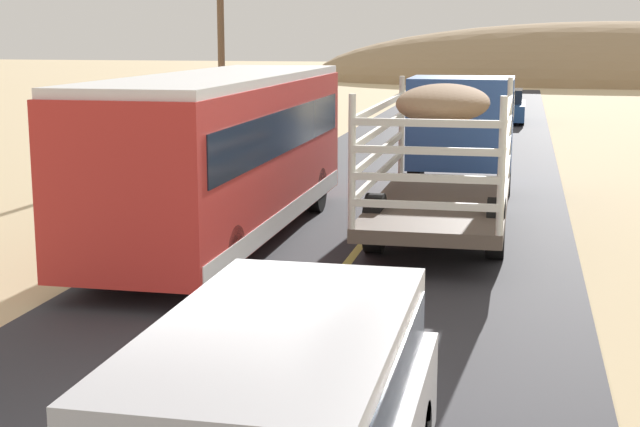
{
  "coord_description": "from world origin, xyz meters",
  "views": [
    {
      "loc": [
        2.91,
        -7.88,
        4.01
      ],
      "look_at": [
        0.0,
        5.6,
        1.34
      ],
      "focal_mm": 52.82,
      "sensor_mm": 36.0,
      "label": 1
    }
  ],
  "objects_px": {
    "bus": "(224,152)",
    "power_pole_mid": "(221,23)",
    "livestock_truck": "(455,132)",
    "car_far": "(504,107)"
  },
  "relations": [
    {
      "from": "bus",
      "to": "power_pole_mid",
      "type": "bearing_deg",
      "value": 108.1
    },
    {
      "from": "power_pole_mid",
      "to": "bus",
      "type": "bearing_deg",
      "value": -71.9
    },
    {
      "from": "livestock_truck",
      "to": "power_pole_mid",
      "type": "xyz_separation_m",
      "value": [
        -8.74,
        10.09,
        2.52
      ]
    },
    {
      "from": "power_pole_mid",
      "to": "car_far",
      "type": "bearing_deg",
      "value": 51.65
    },
    {
      "from": "bus",
      "to": "power_pole_mid",
      "type": "relative_size",
      "value": 1.24
    },
    {
      "from": "livestock_truck",
      "to": "car_far",
      "type": "relative_size",
      "value": 2.2
    },
    {
      "from": "livestock_truck",
      "to": "power_pole_mid",
      "type": "bearing_deg",
      "value": 130.9
    },
    {
      "from": "livestock_truck",
      "to": "power_pole_mid",
      "type": "height_order",
      "value": "power_pole_mid"
    },
    {
      "from": "power_pole_mid",
      "to": "livestock_truck",
      "type": "bearing_deg",
      "value": -49.1
    },
    {
      "from": "livestock_truck",
      "to": "bus",
      "type": "relative_size",
      "value": 0.97
    }
  ]
}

